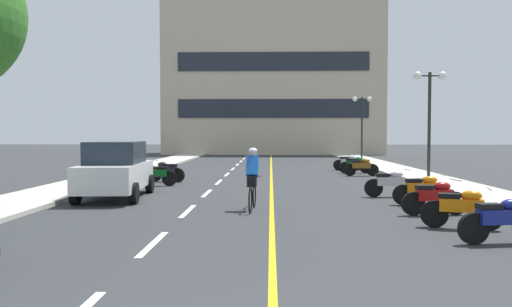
{
  "coord_description": "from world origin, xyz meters",
  "views": [
    {
      "loc": [
        0.22,
        -3.34,
        2.08
      ],
      "look_at": [
        -0.48,
        20.58,
        1.12
      ],
      "focal_mm": 35.26,
      "sensor_mm": 36.0,
      "label": 1
    }
  ],
  "objects_px": {
    "street_lamp_far": "(362,113)",
    "motorcycle_7": "(155,174)",
    "motorcycle_11": "(348,162)",
    "street_lamp_mid": "(430,99)",
    "motorcycle_9": "(361,166)",
    "motorcycle_6": "(391,183)",
    "motorcycle_10": "(355,164)",
    "motorcycle_3": "(462,207)",
    "parked_car_near": "(116,170)",
    "motorcycle_4": "(435,197)",
    "motorcycle_5": "(423,189)",
    "motorcycle_8": "(166,171)",
    "motorcycle_2": "(502,219)",
    "cyclist_rider": "(252,177)"
  },
  "relations": [
    {
      "from": "street_lamp_far",
      "to": "motorcycle_7",
      "type": "distance_m",
      "value": 22.18
    },
    {
      "from": "motorcycle_7",
      "to": "motorcycle_11",
      "type": "xyz_separation_m",
      "value": [
        8.94,
        8.76,
        0.0
      ]
    },
    {
      "from": "street_lamp_mid",
      "to": "street_lamp_far",
      "type": "distance_m",
      "value": 15.63
    },
    {
      "from": "street_lamp_mid",
      "to": "motorcycle_9",
      "type": "distance_m",
      "value": 4.53
    },
    {
      "from": "motorcycle_7",
      "to": "motorcycle_11",
      "type": "bearing_deg",
      "value": 44.42
    },
    {
      "from": "motorcycle_6",
      "to": "motorcycle_7",
      "type": "height_order",
      "value": "same"
    },
    {
      "from": "motorcycle_10",
      "to": "motorcycle_3",
      "type": "bearing_deg",
      "value": -90.98
    },
    {
      "from": "parked_car_near",
      "to": "motorcycle_10",
      "type": "xyz_separation_m",
      "value": [
        9.4,
        10.34,
        -0.44
      ]
    },
    {
      "from": "street_lamp_mid",
      "to": "motorcycle_9",
      "type": "xyz_separation_m",
      "value": [
        -2.66,
        1.9,
        -3.14
      ]
    },
    {
      "from": "street_lamp_far",
      "to": "motorcycle_4",
      "type": "xyz_separation_m",
      "value": [
        -2.74,
        -25.53,
        -3.16
      ]
    },
    {
      "from": "parked_car_near",
      "to": "motorcycle_11",
      "type": "height_order",
      "value": "parked_car_near"
    },
    {
      "from": "street_lamp_far",
      "to": "motorcycle_5",
      "type": "relative_size",
      "value": 2.79
    },
    {
      "from": "street_lamp_far",
      "to": "motorcycle_6",
      "type": "distance_m",
      "value": 22.3
    },
    {
      "from": "motorcycle_4",
      "to": "motorcycle_10",
      "type": "relative_size",
      "value": 1.0
    },
    {
      "from": "motorcycle_8",
      "to": "motorcycle_10",
      "type": "bearing_deg",
      "value": 28.49
    },
    {
      "from": "motorcycle_2",
      "to": "cyclist_rider",
      "type": "relative_size",
      "value": 0.96
    },
    {
      "from": "street_lamp_mid",
      "to": "motorcycle_5",
      "type": "relative_size",
      "value": 2.77
    },
    {
      "from": "cyclist_rider",
      "to": "motorcycle_9",
      "type": "bearing_deg",
      "value": 65.94
    },
    {
      "from": "street_lamp_mid",
      "to": "motorcycle_6",
      "type": "xyz_separation_m",
      "value": [
        -3.17,
        -6.24,
        -3.14
      ]
    },
    {
      "from": "parked_car_near",
      "to": "motorcycle_5",
      "type": "distance_m",
      "value": 9.5
    },
    {
      "from": "motorcycle_4",
      "to": "motorcycle_10",
      "type": "bearing_deg",
      "value": 88.94
    },
    {
      "from": "parked_car_near",
      "to": "motorcycle_5",
      "type": "xyz_separation_m",
      "value": [
        9.39,
        -1.36,
        -0.44
      ]
    },
    {
      "from": "street_lamp_far",
      "to": "motorcycle_10",
      "type": "relative_size",
      "value": 2.79
    },
    {
      "from": "street_lamp_far",
      "to": "motorcycle_7",
      "type": "height_order",
      "value": "street_lamp_far"
    },
    {
      "from": "street_lamp_far",
      "to": "cyclist_rider",
      "type": "relative_size",
      "value": 2.68
    },
    {
      "from": "parked_car_near",
      "to": "motorcycle_9",
      "type": "bearing_deg",
      "value": 42.59
    },
    {
      "from": "motorcycle_3",
      "to": "motorcycle_7",
      "type": "xyz_separation_m",
      "value": [
        -8.73,
        8.65,
        0.0
      ]
    },
    {
      "from": "motorcycle_4",
      "to": "motorcycle_9",
      "type": "xyz_separation_m",
      "value": [
        0.26,
        11.79,
        0.0
      ]
    },
    {
      "from": "parked_car_near",
      "to": "motorcycle_9",
      "type": "distance_m",
      "value": 12.8
    },
    {
      "from": "motorcycle_4",
      "to": "motorcycle_5",
      "type": "distance_m",
      "value": 1.79
    },
    {
      "from": "motorcycle_10",
      "to": "cyclist_rider",
      "type": "xyz_separation_m",
      "value": [
        -4.92,
        -12.72,
        0.41
      ]
    },
    {
      "from": "street_lamp_mid",
      "to": "parked_car_near",
      "type": "relative_size",
      "value": 1.1
    },
    {
      "from": "motorcycle_5",
      "to": "cyclist_rider",
      "type": "relative_size",
      "value": 0.96
    },
    {
      "from": "motorcycle_8",
      "to": "motorcycle_5",
      "type": "bearing_deg",
      "value": -37.59
    },
    {
      "from": "motorcycle_2",
      "to": "motorcycle_5",
      "type": "distance_m",
      "value": 5.08
    },
    {
      "from": "parked_car_near",
      "to": "motorcycle_2",
      "type": "xyz_separation_m",
      "value": [
        9.34,
        -6.44,
        -0.44
      ]
    },
    {
      "from": "motorcycle_6",
      "to": "motorcycle_11",
      "type": "bearing_deg",
      "value": 87.85
    },
    {
      "from": "motorcycle_3",
      "to": "motorcycle_11",
      "type": "xyz_separation_m",
      "value": [
        0.22,
        17.42,
        0.0
      ]
    },
    {
      "from": "street_lamp_mid",
      "to": "motorcycle_10",
      "type": "distance_m",
      "value": 5.46
    },
    {
      "from": "street_lamp_far",
      "to": "motorcycle_11",
      "type": "height_order",
      "value": "street_lamp_far"
    },
    {
      "from": "street_lamp_far",
      "to": "motorcycle_2",
      "type": "height_order",
      "value": "street_lamp_far"
    },
    {
      "from": "motorcycle_7",
      "to": "motorcycle_9",
      "type": "height_order",
      "value": "same"
    },
    {
      "from": "street_lamp_mid",
      "to": "motorcycle_5",
      "type": "bearing_deg",
      "value": -108.34
    },
    {
      "from": "motorcycle_8",
      "to": "motorcycle_2",
      "type": "bearing_deg",
      "value": -53.43
    },
    {
      "from": "motorcycle_2",
      "to": "motorcycle_7",
      "type": "height_order",
      "value": "same"
    },
    {
      "from": "motorcycle_5",
      "to": "motorcycle_7",
      "type": "bearing_deg",
      "value": 150.67
    },
    {
      "from": "motorcycle_3",
      "to": "motorcycle_4",
      "type": "height_order",
      "value": "same"
    },
    {
      "from": "motorcycle_5",
      "to": "motorcycle_7",
      "type": "xyz_separation_m",
      "value": [
        -8.97,
        5.04,
        0.0
      ]
    },
    {
      "from": "parked_car_near",
      "to": "motorcycle_8",
      "type": "distance_m",
      "value": 5.53
    },
    {
      "from": "street_lamp_far",
      "to": "motorcycle_9",
      "type": "height_order",
      "value": "street_lamp_far"
    }
  ]
}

